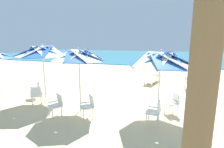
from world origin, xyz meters
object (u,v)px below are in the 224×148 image
plastic_chair_0 (155,111)px  plastic_chair_1 (173,102)px  plastic_chair_2 (88,105)px  beachgoer_seated (149,67)px  beach_umbrella_0 (160,60)px  beach_umbrella_2 (42,52)px  beach_umbrella_1 (79,56)px  plastic_chair_5 (36,88)px  sun_lounger_1 (152,79)px  plastic_chair_3 (57,104)px  palm_tree_0 (204,57)px  plastic_chair_4 (37,95)px  sun_lounger_0 (190,85)px

plastic_chair_0 → plastic_chair_1: same height
plastic_chair_2 → beachgoer_seated: beachgoer_seated is taller
plastic_chair_0 → plastic_chair_1: 1.32m
beach_umbrella_0 → plastic_chair_1: size_ratio=2.96×
beach_umbrella_2 → beachgoer_seated: (3.47, 11.77, -2.11)m
beach_umbrella_1 → beach_umbrella_2: size_ratio=0.95×
plastic_chair_1 → plastic_chair_5: 6.63m
sun_lounger_1 → beachgoer_seated: 6.38m
beach_umbrella_0 → beach_umbrella_1: bearing=-172.1°
plastic_chair_1 → sun_lounger_1: (-1.29, 4.92, -0.22)m
plastic_chair_3 → palm_tree_0: 5.67m
beach_umbrella_1 → plastic_chair_4: beach_umbrella_1 is taller
beach_umbrella_2 → palm_tree_0: (5.89, -4.16, 0.25)m
plastic_chair_4 → sun_lounger_1: (4.52, 5.97, -0.22)m
plastic_chair_4 → palm_tree_0: (5.95, -3.65, 2.15)m
beach_umbrella_2 → palm_tree_0: 7.21m
beach_umbrella_1 → plastic_chair_5: size_ratio=3.03×
sun_lounger_1 → beach_umbrella_1: bearing=-111.6°
plastic_chair_3 → sun_lounger_1: 7.28m
palm_tree_0 → beach_umbrella_2: bearing=144.8°
plastic_chair_3 → palm_tree_0: (4.34, -2.96, 2.15)m
beach_umbrella_0 → plastic_chair_3: (-3.67, -1.21, -1.70)m
plastic_chair_1 → beach_umbrella_2: 6.08m
beach_umbrella_0 → beach_umbrella_2: beach_umbrella_2 is taller
plastic_chair_0 → palm_tree_0: palm_tree_0 is taller
plastic_chair_1 → beach_umbrella_2: bearing=-174.5°
plastic_chair_1 → beach_umbrella_2: size_ratio=0.31×
plastic_chair_2 → beach_umbrella_0: bearing=20.4°
plastic_chair_5 → palm_tree_0: (6.76, -4.45, 2.15)m
plastic_chair_4 → plastic_chair_5: bearing=135.5°
beach_umbrella_1 → plastic_chair_1: bearing=15.0°
beach_umbrella_0 → plastic_chair_3: size_ratio=2.96×
beach_umbrella_1 → palm_tree_0: size_ratio=0.60×
beach_umbrella_1 → plastic_chair_4: size_ratio=3.03×
plastic_chair_4 → sun_lounger_1: bearing=52.9°
beach_umbrella_0 → plastic_chair_0: beach_umbrella_0 is taller
sun_lounger_1 → beachgoer_seated: (-1.00, 6.30, 0.01)m
plastic_chair_2 → sun_lounger_0: size_ratio=0.40×
plastic_chair_0 → plastic_chair_4: bearing=178.6°
plastic_chair_0 → sun_lounger_0: plastic_chair_0 is taller
plastic_chair_2 → sun_lounger_0: 6.88m
plastic_chair_2 → beachgoer_seated: 12.70m
plastic_chair_1 → plastic_chair_5: bearing=-177.8°
beach_umbrella_2 → plastic_chair_4: bearing=-96.5°
plastic_chair_3 → plastic_chair_5: 2.85m
beach_umbrella_0 → plastic_chair_2: size_ratio=2.96×
plastic_chair_0 → beachgoer_seated: bearing=97.8°
plastic_chair_2 → plastic_chair_4: same height
plastic_chair_2 → beach_umbrella_2: (-2.76, 0.91, 1.90)m
beach_umbrella_1 → beach_umbrella_2: 2.18m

